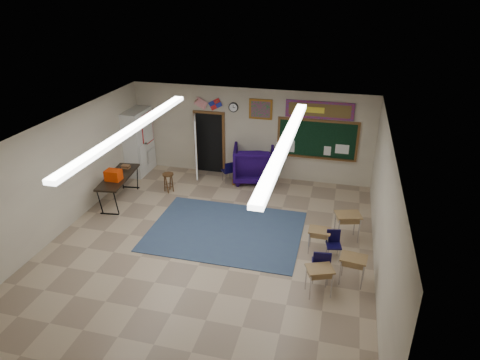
% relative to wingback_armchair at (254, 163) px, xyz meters
% --- Properties ---
extents(floor, '(9.00, 9.00, 0.00)m').
position_rel_wingback_armchair_xyz_m(floor, '(-0.22, -4.15, -0.61)').
color(floor, tan).
rests_on(floor, ground).
extents(back_wall, '(8.00, 0.04, 3.00)m').
position_rel_wingback_armchair_xyz_m(back_wall, '(-0.22, 0.35, 0.89)').
color(back_wall, beige).
rests_on(back_wall, floor).
extents(front_wall, '(8.00, 0.04, 3.00)m').
position_rel_wingback_armchair_xyz_m(front_wall, '(-0.22, -8.65, 0.89)').
color(front_wall, beige).
rests_on(front_wall, floor).
extents(left_wall, '(0.04, 9.00, 3.00)m').
position_rel_wingback_armchair_xyz_m(left_wall, '(-4.22, -4.15, 0.89)').
color(left_wall, beige).
rests_on(left_wall, floor).
extents(right_wall, '(0.04, 9.00, 3.00)m').
position_rel_wingback_armchair_xyz_m(right_wall, '(3.78, -4.15, 0.89)').
color(right_wall, beige).
rests_on(right_wall, floor).
extents(ceiling, '(8.00, 9.00, 0.04)m').
position_rel_wingback_armchair_xyz_m(ceiling, '(-0.22, -4.15, 2.39)').
color(ceiling, silver).
rests_on(ceiling, back_wall).
extents(area_rug, '(4.00, 3.00, 0.02)m').
position_rel_wingback_armchair_xyz_m(area_rug, '(-0.02, -3.35, -0.60)').
color(area_rug, '#2E4259').
rests_on(area_rug, floor).
extents(fluorescent_strips, '(3.86, 6.00, 0.10)m').
position_rel_wingback_armchair_xyz_m(fluorescent_strips, '(-0.22, -4.15, 2.33)').
color(fluorescent_strips, white).
rests_on(fluorescent_strips, ceiling).
extents(doorway, '(1.10, 0.89, 2.16)m').
position_rel_wingback_armchair_xyz_m(doorway, '(-1.72, 0.20, 0.45)').
color(doorway, black).
rests_on(doorway, back_wall).
extents(chalkboard, '(2.55, 0.14, 1.30)m').
position_rel_wingback_armchair_xyz_m(chalkboard, '(1.98, 0.31, 0.85)').
color(chalkboard, brown).
rests_on(chalkboard, back_wall).
extents(bulletin_board, '(2.10, 0.05, 0.55)m').
position_rel_wingback_armchair_xyz_m(bulletin_board, '(1.98, 0.32, 1.84)').
color(bulletin_board, red).
rests_on(bulletin_board, back_wall).
extents(framed_art_print, '(0.75, 0.05, 0.65)m').
position_rel_wingback_armchair_xyz_m(framed_art_print, '(0.13, 0.32, 1.74)').
color(framed_art_print, '#935B1C').
rests_on(framed_art_print, back_wall).
extents(wall_clock, '(0.32, 0.05, 0.32)m').
position_rel_wingback_armchair_xyz_m(wall_clock, '(-0.77, 0.32, 1.74)').
color(wall_clock, black).
rests_on(wall_clock, back_wall).
extents(wall_flags, '(1.16, 0.06, 0.70)m').
position_rel_wingback_armchair_xyz_m(wall_flags, '(-1.62, 0.29, 1.87)').
color(wall_flags, red).
rests_on(wall_flags, back_wall).
extents(storage_cabinet, '(0.59, 1.25, 2.20)m').
position_rel_wingback_armchair_xyz_m(storage_cabinet, '(-3.93, -0.30, 0.49)').
color(storage_cabinet, silver).
rests_on(storage_cabinet, floor).
extents(wingback_armchair, '(1.55, 1.58, 1.22)m').
position_rel_wingback_armchair_xyz_m(wingback_armchair, '(0.00, 0.00, 0.00)').
color(wingback_armchair, '#140537').
rests_on(wingback_armchair, floor).
extents(student_chair_reading, '(0.51, 0.51, 0.73)m').
position_rel_wingback_armchair_xyz_m(student_chair_reading, '(-0.80, -0.34, -0.25)').
color(student_chair_reading, black).
rests_on(student_chair_reading, floor).
extents(student_chair_desk_a, '(0.46, 0.46, 0.85)m').
position_rel_wingback_armchair_xyz_m(student_chair_desk_a, '(2.58, -4.81, -0.19)').
color(student_chair_desk_a, black).
rests_on(student_chair_desk_a, floor).
extents(student_chair_desk_b, '(0.43, 0.43, 0.72)m').
position_rel_wingback_armchair_xyz_m(student_chair_desk_b, '(2.81, -3.92, -0.25)').
color(student_chair_desk_b, black).
rests_on(student_chair_desk_b, floor).
extents(student_desk_front_left, '(0.53, 0.40, 0.63)m').
position_rel_wingback_armchair_xyz_m(student_desk_front_left, '(2.45, -3.71, -0.26)').
color(student_desk_front_left, olive).
rests_on(student_desk_front_left, floor).
extents(student_desk_front_right, '(0.73, 0.62, 0.74)m').
position_rel_wingback_armchair_xyz_m(student_desk_front_right, '(3.10, -2.97, -0.20)').
color(student_desk_front_right, olive).
rests_on(student_desk_front_right, floor).
extents(student_desk_back_left, '(0.66, 0.59, 0.66)m').
position_rel_wingback_armchair_xyz_m(student_desk_back_left, '(2.58, -5.28, -0.24)').
color(student_desk_back_left, olive).
rests_on(student_desk_back_left, floor).
extents(student_desk_back_right, '(0.61, 0.49, 0.67)m').
position_rel_wingback_armchair_xyz_m(student_desk_back_right, '(3.26, -4.73, -0.24)').
color(student_desk_back_right, olive).
rests_on(student_desk_back_right, floor).
extents(folding_table, '(0.89, 2.03, 1.12)m').
position_rel_wingback_armchair_xyz_m(folding_table, '(-3.59, -2.45, -0.17)').
color(folding_table, black).
rests_on(folding_table, floor).
extents(wooden_stool, '(0.35, 0.35, 0.61)m').
position_rel_wingback_armchair_xyz_m(wooden_stool, '(-2.41, -1.51, -0.29)').
color(wooden_stool, '#4A2C16').
rests_on(wooden_stool, floor).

